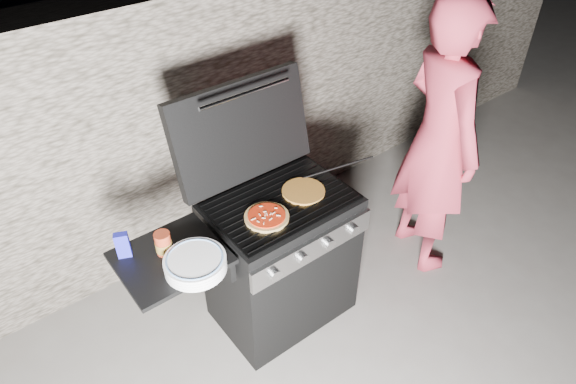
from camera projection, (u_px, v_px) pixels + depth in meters
ground at (282, 308)px, 3.36m from camera, size 50.00×50.00×0.00m
stone_wall at (187, 124)px, 3.45m from camera, size 8.00×0.35×1.80m
gas_grill at (247, 279)px, 2.96m from camera, size 1.34×0.79×0.91m
pizza_topped at (267, 216)px, 2.68m from camera, size 0.29×0.29×0.03m
pizza_plain at (303, 191)px, 2.85m from camera, size 0.27×0.27×0.01m
sauce_jar at (163, 243)px, 2.46m from camera, size 0.09×0.09×0.12m
blue_carton at (123, 245)px, 2.44m from camera, size 0.07×0.06×0.14m
plate_stack at (195, 264)px, 2.39m from camera, size 0.36×0.36×0.07m
person at (439, 141)px, 3.22m from camera, size 0.63×0.79×1.87m
tongs at (337, 168)px, 2.96m from camera, size 0.41×0.18×0.09m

